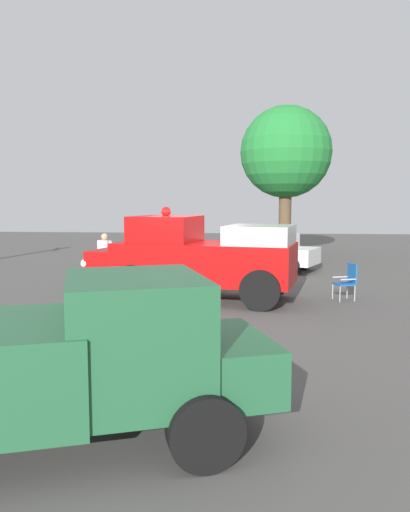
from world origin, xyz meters
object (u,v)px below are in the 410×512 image
Objects in this scene: vintage_fire_truck at (197,257)px; traffic_cone at (233,273)px; spectator_seated at (203,263)px; spectator_standing at (105,254)px; lawn_chair_near_truck at (200,266)px; parked_pickup at (55,361)px; oak_tree_left at (286,153)px; lawn_chair_by_car at (348,279)px; lawn_chair_spare at (278,269)px; classic_hot_rod at (263,251)px.

vintage_fire_truck is 3.48m from traffic_cone.
spectator_seated is 3.32m from spectator_standing.
spectator_standing reaches higher than lawn_chair_near_truck.
spectator_seated is at bearing -87.49° from vintage_fire_truck.
parked_pickup is at bearing 83.27° from traffic_cone.
spectator_standing is (3.30, 0.24, 0.27)m from spectator_seated.
oak_tree_left is (-3.59, -19.78, 4.07)m from parked_pickup.
spectator_standing is (7.62, -2.28, 0.37)m from lawn_chair_by_car.
traffic_cone is (1.50, -0.92, -0.28)m from lawn_chair_spare.
classic_hot_rod is 4.64× the size of lawn_chair_by_car.
lawn_chair_spare is 2.53m from spectator_seated.
spectator_seated is at bearing -92.13° from parked_pickup.
parked_pickup is 11.56m from spectator_seated.
vintage_fire_truck is 4.25m from lawn_chair_by_car.
traffic_cone is at bearing 74.41° from oak_tree_left.
classic_hot_rod is at bearing -99.23° from parked_pickup.
oak_tree_left is (-3.16, -8.24, 4.36)m from spectator_seated.
spectator_standing reaches higher than traffic_cone.
spectator_standing is at bearing -2.28° from lawn_chair_spare.
oak_tree_left is at bearing -110.99° from spectator_seated.
oak_tree_left is at bearing -103.70° from classic_hot_rod.
lawn_chair_near_truck is 0.61× the size of spectator_standing.
spectator_seated reaches higher than lawn_chair_spare.
lawn_chair_spare is at bearing 85.58° from oak_tree_left.
vintage_fire_truck is 6.72m from classic_hot_rod.
vintage_fire_truck is 3.73× the size of spectator_standing.
classic_hot_rod is 4.12m from lawn_chair_spare.
lawn_chair_near_truck is at bearing 50.64° from spectator_seated.
lawn_chair_by_car is (-2.28, 6.15, -0.16)m from classic_hot_rod.
lawn_chair_spare is at bearing -135.40° from vintage_fire_truck.
lawn_chair_by_car is 1.00× the size of lawn_chair_spare.
lawn_chair_by_car is (-4.40, 2.42, 0.00)m from lawn_chair_near_truck.
lawn_chair_near_truck and lawn_chair_by_car have the same top height.
lawn_chair_spare is 1.78m from traffic_cone.
classic_hot_rod is at bearing -106.57° from vintage_fire_truck.
lawn_chair_spare is (-2.92, -11.07, -0.40)m from parked_pickup.
lawn_chair_near_truck and lawn_chair_spare have the same top height.
lawn_chair_by_car is (-4.75, -9.02, -0.40)m from parked_pickup.
vintage_fire_truck reaches higher than lawn_chair_near_truck.
lawn_chair_near_truck is 2.60m from lawn_chair_spare.
spectator_seated is 2.03× the size of traffic_cone.
lawn_chair_by_car is 11.71m from oak_tree_left.
traffic_cone is (-0.99, -0.45, -0.39)m from spectator_seated.
lawn_chair_near_truck is 0.14× the size of oak_tree_left.
parked_pickup is 12.10m from traffic_cone.
parked_pickup is at bearing 88.27° from lawn_chair_near_truck.
lawn_chair_spare is 0.79× the size of spectator_seated.
classic_hot_rod is 4.64× the size of lawn_chair_near_truck.
parked_pickup is at bearing 80.77° from classic_hot_rod.
spectator_seated is at bearing -10.79° from lawn_chair_spare.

